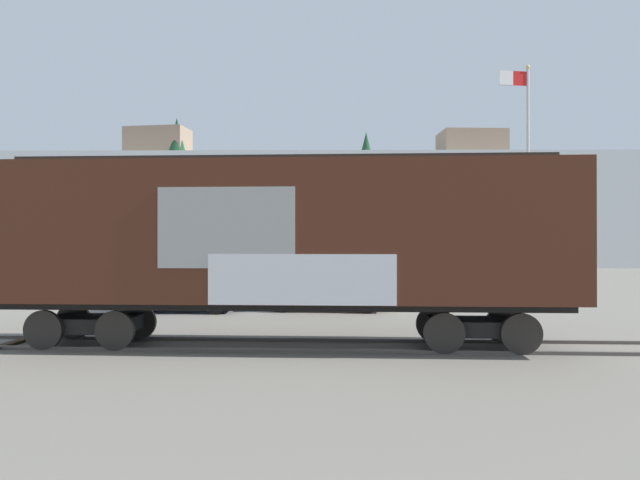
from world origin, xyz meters
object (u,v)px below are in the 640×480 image
(freight_car, at_px, (281,236))
(flagpole, at_px, (525,162))
(parked_car_blue, at_px, (178,289))
(parked_car_tan, at_px, (326,288))

(freight_car, bearing_deg, flagpole, 46.28)
(flagpole, distance_m, parked_car_blue, 14.67)
(freight_car, xyz_separation_m, parked_car_blue, (-4.28, 6.80, -1.85))
(flagpole, relative_size, parked_car_blue, 2.20)
(freight_car, relative_size, parked_car_blue, 3.10)
(flagpole, bearing_deg, parked_car_blue, -168.13)
(parked_car_blue, bearing_deg, freight_car, -57.83)
(flagpole, xyz_separation_m, parked_car_tan, (-8.15, -2.38, -4.98))
(parked_car_tan, bearing_deg, flagpole, 16.26)
(freight_car, height_order, flagpole, flagpole)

